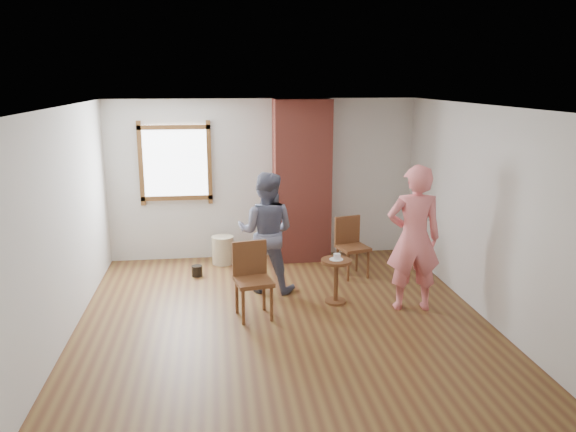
# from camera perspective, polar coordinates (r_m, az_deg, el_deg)

# --- Properties ---
(ground) EXTENTS (5.50, 5.50, 0.00)m
(ground) POSITION_cam_1_polar(r_m,az_deg,el_deg) (6.97, -0.41, -10.84)
(ground) COLOR brown
(ground) RESTS_ON ground
(room_shell) EXTENTS (5.04, 5.52, 2.62)m
(room_shell) POSITION_cam_1_polar(r_m,az_deg,el_deg) (7.02, -1.51, 4.80)
(room_shell) COLOR silver
(room_shell) RESTS_ON ground
(brick_chimney) EXTENTS (0.90, 0.50, 2.60)m
(brick_chimney) POSITION_cam_1_polar(r_m,az_deg,el_deg) (9.04, 1.40, 3.56)
(brick_chimney) COLOR #B04C3E
(brick_chimney) RESTS_ON ground
(stoneware_crock) EXTENTS (0.43, 0.43, 0.45)m
(stoneware_crock) POSITION_cam_1_polar(r_m,az_deg,el_deg) (9.09, -6.63, -3.44)
(stoneware_crock) COLOR #C3B38D
(stoneware_crock) RESTS_ON ground
(dark_pot) EXTENTS (0.19, 0.19, 0.16)m
(dark_pot) POSITION_cam_1_polar(r_m,az_deg,el_deg) (8.62, -9.23, -5.52)
(dark_pot) COLOR black
(dark_pot) RESTS_ON ground
(dining_chair_left) EXTENTS (0.51, 0.51, 0.94)m
(dining_chair_left) POSITION_cam_1_polar(r_m,az_deg,el_deg) (7.03, -3.68, -6.03)
(dining_chair_left) COLOR brown
(dining_chair_left) RESTS_ON ground
(dining_chair_right) EXTENTS (0.51, 0.51, 0.89)m
(dining_chair_right) POSITION_cam_1_polar(r_m,az_deg,el_deg) (8.49, 6.38, -2.75)
(dining_chair_right) COLOR brown
(dining_chair_right) RESTS_ON ground
(side_table) EXTENTS (0.40, 0.40, 0.60)m
(side_table) POSITION_cam_1_polar(r_m,az_deg,el_deg) (7.46, 4.89, -5.86)
(side_table) COLOR brown
(side_table) RESTS_ON ground
(cake_plate) EXTENTS (0.18, 0.18, 0.01)m
(cake_plate) POSITION_cam_1_polar(r_m,az_deg,el_deg) (7.39, 4.92, -4.40)
(cake_plate) COLOR white
(cake_plate) RESTS_ON side_table
(cake_slice) EXTENTS (0.08, 0.07, 0.06)m
(cake_slice) POSITION_cam_1_polar(r_m,az_deg,el_deg) (7.38, 5.00, -4.14)
(cake_slice) COLOR white
(cake_slice) RESTS_ON cake_plate
(man) EXTENTS (0.97, 0.86, 1.68)m
(man) POSITION_cam_1_polar(r_m,az_deg,el_deg) (7.76, -2.24, -1.66)
(man) COLOR black
(man) RESTS_ON ground
(person_pink) EXTENTS (0.74, 0.53, 1.89)m
(person_pink) POSITION_cam_1_polar(r_m,az_deg,el_deg) (7.26, 12.65, -2.23)
(person_pink) COLOR #F47A7D
(person_pink) RESTS_ON ground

